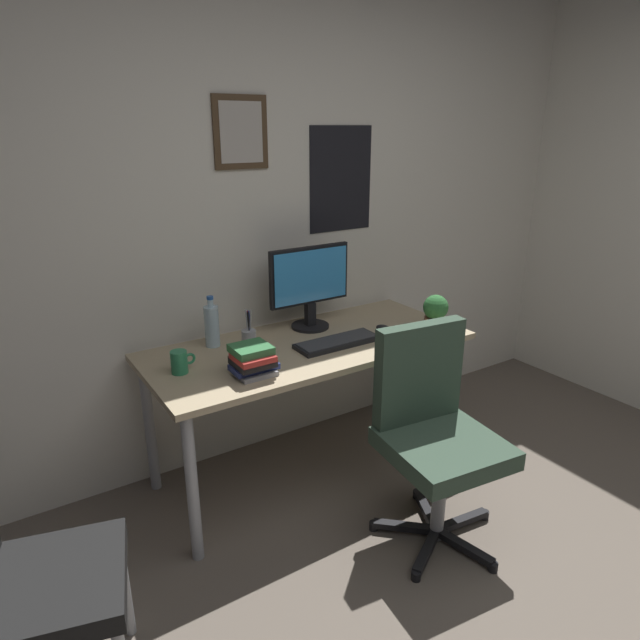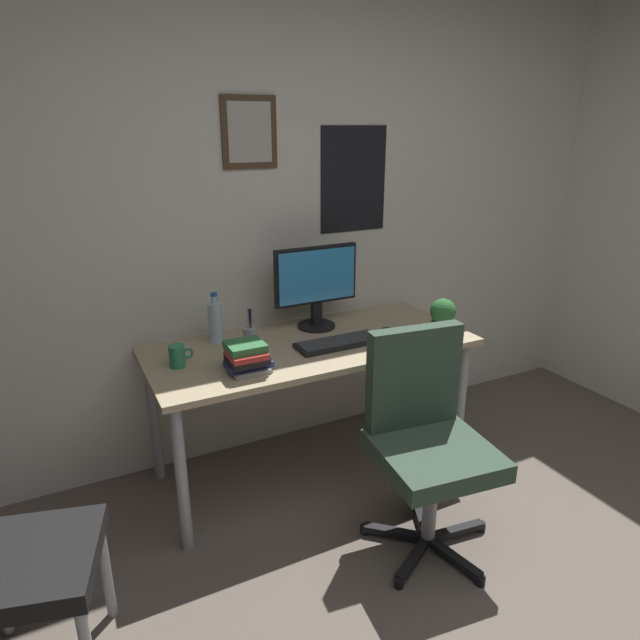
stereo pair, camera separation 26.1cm
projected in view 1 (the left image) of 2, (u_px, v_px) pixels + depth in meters
The scene contains 12 objects.
wall_back at pixel (271, 214), 2.91m from camera, with size 4.40×0.10×2.60m.
desk at pixel (309, 357), 2.76m from camera, with size 1.60×0.70×0.73m.
office_chair at pixel (433, 425), 2.38m from camera, with size 0.57×0.57×0.95m.
side_chair at pixel (23, 575), 1.62m from camera, with size 0.52×0.51×0.88m.
monitor at pixel (310, 284), 2.87m from camera, with size 0.46×0.20×0.43m.
keyboard at pixel (337, 342), 2.72m from camera, with size 0.43×0.15×0.03m.
computer_mouse at pixel (384, 329), 2.87m from camera, with size 0.06×0.11×0.04m.
water_bottle at pixel (212, 325), 2.67m from camera, with size 0.07×0.07×0.25m.
coffee_mug_near at pixel (180, 362), 2.39m from camera, with size 0.11×0.07×0.10m.
potted_plant at pixel (435, 312), 2.87m from camera, with size 0.13×0.13×0.19m.
pen_cup at pixel (249, 338), 2.65m from camera, with size 0.07×0.07×0.20m.
book_stack_left at pixel (253, 360), 2.36m from camera, with size 0.20×0.17×0.13m.
Camera 1 is at (-1.37, -0.44, 1.74)m, focal length 31.13 mm.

